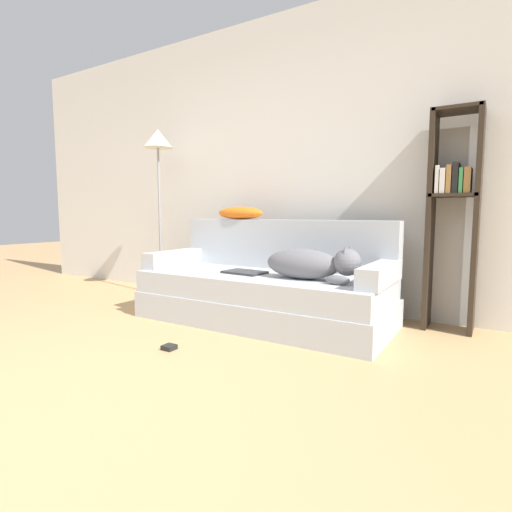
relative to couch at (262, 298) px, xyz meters
The scene contains 11 objects.
wall_back 1.37m from the couch, 101.46° to the left, with size 7.26×0.06×2.70m.
couch is the anchor object (origin of this frame).
couch_backrest 0.55m from the couch, 90.00° to the left, with size 1.96×0.15×0.42m.
couch_arm_left 0.97m from the couch, behind, with size 0.15×0.67×0.14m.
couch_arm_right 0.97m from the couch, ahead, with size 0.15×0.67×0.14m.
dog 0.56m from the couch, ahead, with size 0.72×0.26×0.26m.
laptop 0.25m from the couch, 155.33° to the right, with size 0.34×0.24×0.02m.
throw_pillow 0.89m from the couch, 141.36° to the left, with size 0.47×0.19×0.12m.
bookshelf 1.58m from the couch, 22.40° to the left, with size 0.34×0.26×1.61m.
floor_lamp 1.93m from the couch, 167.01° to the left, with size 0.30×0.30×1.72m.
power_adapter 0.92m from the couch, 100.73° to the right, with size 0.08×0.08×0.03m.
Camera 1 is at (1.75, -0.68, 0.87)m, focal length 28.00 mm.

